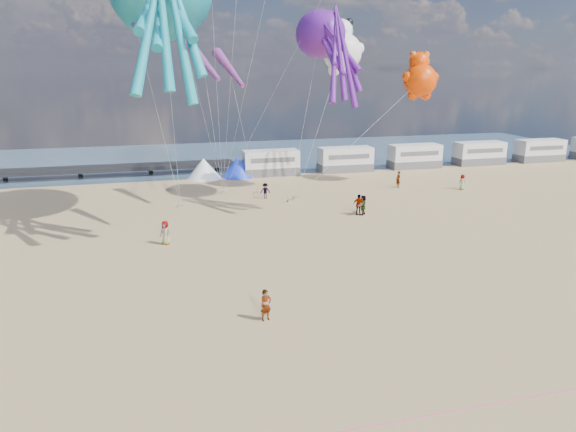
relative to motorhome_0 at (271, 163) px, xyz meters
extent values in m
plane|color=tan|center=(-6.00, -40.00, -1.50)|extent=(120.00, 120.00, 0.00)
plane|color=#3A566F|center=(-6.00, 15.00, -1.48)|extent=(120.00, 120.00, 0.00)
cube|color=silver|center=(0.00, 0.00, 0.00)|extent=(6.60, 2.50, 3.00)
cube|color=silver|center=(9.50, 0.00, 0.00)|extent=(6.60, 2.50, 3.00)
cube|color=silver|center=(19.00, 0.00, 0.00)|extent=(6.60, 2.50, 3.00)
cube|color=silver|center=(28.50, 0.00, 0.00)|extent=(6.60, 2.50, 3.00)
cube|color=silver|center=(38.00, 0.00, 0.00)|extent=(6.60, 2.50, 3.00)
cone|color=white|center=(-8.00, 0.00, -0.30)|extent=(4.00, 4.00, 2.40)
cone|color=#1933CC|center=(-4.00, 0.00, -0.30)|extent=(4.00, 4.00, 2.40)
cylinder|color=#F2338C|center=(-6.00, -45.00, -1.48)|extent=(34.00, 0.03, 0.03)
imported|color=tan|center=(-8.49, -36.13, -0.67)|extent=(0.69, 0.55, 1.67)
imported|color=#7F6659|center=(-13.03, -22.78, -0.61)|extent=(0.77, 0.73, 1.78)
imported|color=#7F6659|center=(-3.12, -11.20, -0.73)|extent=(0.84, 0.71, 1.55)
imported|color=#7F6659|center=(3.51, -19.10, -0.57)|extent=(1.37, 1.29, 1.86)
imported|color=#7F6659|center=(3.92, -19.04, -0.63)|extent=(1.01, 1.04, 1.74)
imported|color=#7F6659|center=(11.70, -10.13, -0.61)|extent=(0.76, 1.72, 1.79)
imported|color=#7F6659|center=(17.88, -12.64, -0.69)|extent=(0.63, 0.45, 1.62)
cube|color=gray|center=(-11.42, -12.46, -1.39)|extent=(0.50, 0.35, 0.22)
cube|color=gray|center=(-1.07, -13.06, -1.39)|extent=(0.50, 0.35, 0.22)
cube|color=gray|center=(-0.13, -11.90, -1.39)|extent=(0.50, 0.35, 0.22)
cube|color=gray|center=(-3.57, -8.94, -1.39)|extent=(0.50, 0.35, 0.22)
cube|color=gray|center=(-6.90, -8.00, -1.39)|extent=(0.50, 0.35, 0.22)
camera|label=1|loc=(-13.40, -59.30, 10.83)|focal=32.00mm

